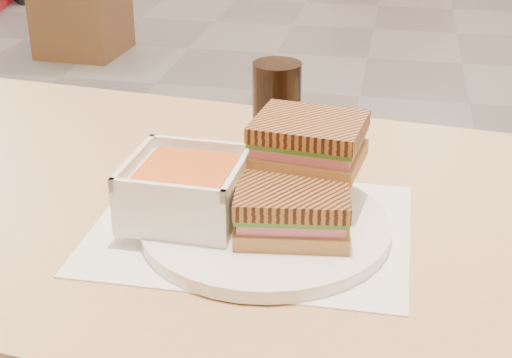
% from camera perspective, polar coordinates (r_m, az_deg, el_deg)
% --- Properties ---
extents(main_table, '(1.27, 0.83, 0.75)m').
position_cam_1_polar(main_table, '(1.04, -3.16, -7.10)').
color(main_table, tan).
rests_on(main_table, ground).
extents(tray_liner, '(0.38, 0.29, 0.00)m').
position_cam_1_polar(tray_liner, '(0.92, -0.34, -3.69)').
color(tray_liner, white).
rests_on(tray_liner, main_table).
extents(plate, '(0.30, 0.30, 0.02)m').
position_cam_1_polar(plate, '(0.90, 0.71, -3.59)').
color(plate, white).
rests_on(plate, tray_liner).
extents(soup_bowl, '(0.14, 0.14, 0.07)m').
position_cam_1_polar(soup_bowl, '(0.90, -5.26, -0.94)').
color(soup_bowl, white).
rests_on(soup_bowl, plate).
extents(panini_lower, '(0.14, 0.12, 0.06)m').
position_cam_1_polar(panini_lower, '(0.87, 2.73, -2.26)').
color(panini_lower, tan).
rests_on(panini_lower, plate).
extents(panini_upper, '(0.14, 0.12, 0.06)m').
position_cam_1_polar(panini_upper, '(0.92, 3.98, 2.84)').
color(panini_upper, tan).
rests_on(panini_upper, panini_lower).
extents(cola_glass, '(0.07, 0.07, 0.15)m').
position_cam_1_polar(cola_glass, '(1.07, 1.55, 4.96)').
color(cola_glass, black).
rests_on(cola_glass, main_table).
extents(bg_chair_0r, '(0.44, 0.44, 0.47)m').
position_cam_1_polar(bg_chair_0r, '(4.31, -12.95, 12.25)').
color(bg_chair_0r, brown).
rests_on(bg_chair_0r, ground).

